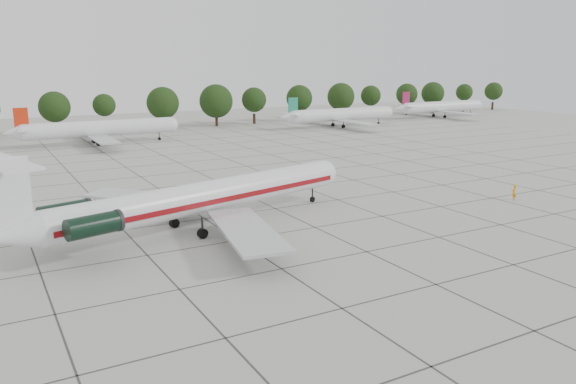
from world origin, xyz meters
name	(u,v)px	position (x,y,z in m)	size (l,w,h in m)	color
ground	(315,227)	(0.00, 0.00, 0.00)	(260.00, 260.00, 0.00)	#ACACA5
apron_joints	(247,195)	(0.00, 15.00, 0.01)	(170.00, 170.00, 0.02)	#383838
main_airliner	(192,199)	(-10.49, 4.45, 3.08)	(36.62, 28.24, 8.71)	silver
ground_crew	(514,192)	(25.35, -1.85, 0.90)	(0.66, 0.43, 1.80)	orange
bg_airliner_c	(100,129)	(-6.33, 66.63, 2.91)	(28.24, 27.20, 7.40)	silver
bg_airliner_d	(341,115)	(49.95, 68.16, 2.91)	(28.24, 27.20, 7.40)	silver
bg_airliner_e	(442,107)	(88.43, 74.23, 2.91)	(28.24, 27.20, 7.40)	silver
tree_line	(54,107)	(-11.68, 85.00, 5.98)	(249.86, 8.44, 10.22)	#332114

